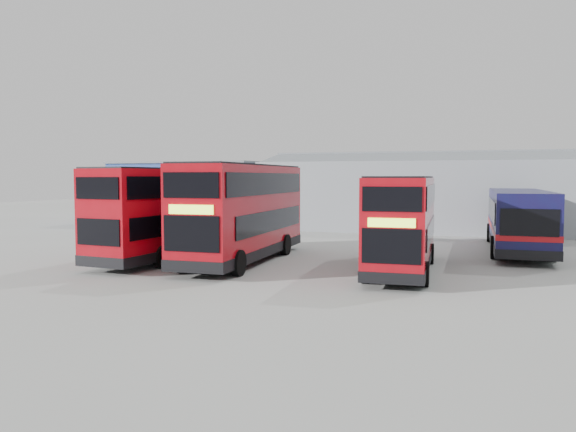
{
  "coord_description": "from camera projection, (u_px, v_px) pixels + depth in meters",
  "views": [
    {
      "loc": [
        8.23,
        -24.48,
        3.91
      ],
      "look_at": [
        0.09,
        0.16,
        2.1
      ],
      "focal_mm": 35.0,
      "sensor_mm": 36.0,
      "label": 1
    }
  ],
  "objects": [
    {
      "name": "panel_van",
      "position": [
        135.0,
        215.0,
        41.61
      ],
      "size": [
        2.44,
        4.73,
        1.98
      ],
      "rotation": [
        0.0,
        0.0,
        0.14
      ],
      "color": "silver",
      "rests_on": "ground"
    },
    {
      "name": "office_block",
      "position": [
        196.0,
        193.0,
        47.28
      ],
      "size": [
        12.3,
        8.32,
        5.12
      ],
      "color": "navy",
      "rests_on": "ground"
    },
    {
      "name": "single_decker_blue",
      "position": [
        519.0,
        221.0,
        29.43
      ],
      "size": [
        2.91,
        11.83,
        3.2
      ],
      "rotation": [
        0.0,
        0.0,
        3.14
      ],
      "color": "#0E123F",
      "rests_on": "ground"
    },
    {
      "name": "maintenance_shed",
      "position": [
        470.0,
        194.0,
        42.3
      ],
      "size": [
        30.5,
        12.0,
        5.89
      ],
      "color": "#959AA2",
      "rests_on": "ground"
    },
    {
      "name": "double_decker_centre",
      "position": [
        243.0,
        213.0,
        25.82
      ],
      "size": [
        2.91,
        10.67,
        4.48
      ],
      "rotation": [
        0.0,
        0.0,
        0.03
      ],
      "color": "#A90913",
      "rests_on": "ground"
    },
    {
      "name": "double_decker_left",
      "position": [
        174.0,
        214.0,
        26.72
      ],
      "size": [
        3.41,
        10.38,
        4.31
      ],
      "rotation": [
        0.0,
        0.0,
        3.05
      ],
      "color": "#A90913",
      "rests_on": "ground"
    },
    {
      "name": "ground_plane",
      "position": [
        285.0,
        261.0,
        26.03
      ],
      "size": [
        120.0,
        120.0,
        0.0
      ],
      "primitive_type": "plane",
      "color": "#969691",
      "rests_on": "ground"
    },
    {
      "name": "double_decker_right",
      "position": [
        403.0,
        224.0,
        23.24
      ],
      "size": [
        2.62,
        9.39,
        3.94
      ],
      "rotation": [
        0.0,
        0.0,
        0.04
      ],
      "color": "#A90913",
      "rests_on": "ground"
    }
  ]
}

